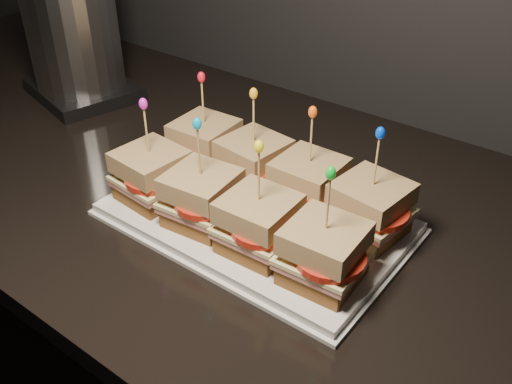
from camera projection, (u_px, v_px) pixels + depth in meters
The scene contains 62 objects.
granite_slab at pixel (277, 210), 0.88m from camera, with size 2.39×0.74×0.03m, color black.
platter at pixel (256, 219), 0.82m from camera, with size 0.41×0.25×0.02m, color silver.
platter_rim at pixel (256, 222), 0.82m from camera, with size 0.42×0.27×0.01m, color silver.
sandwich_0_bread_bot at pixel (206, 159), 0.92m from camera, with size 0.09×0.09×0.02m, color #5C2E13.
sandwich_0_ham at pixel (205, 150), 0.91m from camera, with size 0.09×0.09×0.01m, color #B96360.
sandwich_0_cheese at pixel (205, 146), 0.91m from camera, with size 0.10×0.09×0.01m, color beige.
sandwich_0_tomato at pixel (208, 146), 0.90m from camera, with size 0.09×0.09×0.01m, color red.
sandwich_0_bread_top at pixel (204, 131), 0.89m from camera, with size 0.09×0.09×0.03m, color brown.
sandwich_0_pick at pixel (203, 105), 0.87m from camera, with size 0.00×0.00×0.09m, color tan.
sandwich_0_frill at pixel (201, 77), 0.84m from camera, with size 0.01×0.01×0.02m, color red.
sandwich_1_bread_bot at pixel (254, 178), 0.87m from camera, with size 0.09×0.09×0.02m, color #5C2E13.
sandwich_1_ham at pixel (254, 169), 0.86m from camera, with size 0.09×0.09×0.01m, color #B96360.
sandwich_1_cheese at pixel (254, 165), 0.86m from camera, with size 0.10×0.09×0.01m, color beige.
sandwich_1_tomato at pixel (258, 165), 0.85m from camera, with size 0.09×0.09×0.01m, color red.
sandwich_1_bread_top at pixel (254, 150), 0.85m from camera, with size 0.09×0.09×0.03m, color brown.
sandwich_1_pick at pixel (254, 122), 0.82m from camera, with size 0.00×0.00×0.09m, color tan.
sandwich_1_frill at pixel (254, 93), 0.80m from camera, with size 0.01×0.01×0.02m, color #F1AD19.
sandwich_2_bread_bot at pixel (307, 200), 0.82m from camera, with size 0.09×0.09×0.02m, color #5C2E13.
sandwich_2_ham at pixel (308, 191), 0.81m from camera, with size 0.09×0.09×0.01m, color #B96360.
sandwich_2_cheese at pixel (308, 187), 0.81m from camera, with size 0.10×0.09×0.01m, color beige.
sandwich_2_tomato at pixel (313, 187), 0.80m from camera, with size 0.09×0.09×0.01m, color red.
sandwich_2_bread_top at pixel (309, 170), 0.80m from camera, with size 0.09×0.09×0.03m, color brown.
sandwich_2_pick at pixel (311, 142), 0.77m from camera, with size 0.00×0.00×0.09m, color tan.
sandwich_2_frill at pixel (313, 112), 0.75m from camera, with size 0.01×0.01×0.02m, color #F85911.
sandwich_3_bread_bot at pixel (368, 224), 0.77m from camera, with size 0.09×0.09×0.02m, color #5C2E13.
sandwich_3_ham at pixel (369, 215), 0.77m from camera, with size 0.09×0.09×0.01m, color #B96360.
sandwich_3_cheese at pixel (370, 211), 0.76m from camera, with size 0.10×0.09×0.01m, color beige.
sandwich_3_tomato at pixel (376, 211), 0.75m from camera, with size 0.09×0.09×0.01m, color red.
sandwich_3_bread_top at pixel (372, 194), 0.75m from camera, with size 0.09×0.09×0.03m, color brown.
sandwich_3_pick at pixel (376, 165), 0.72m from camera, with size 0.00×0.00×0.09m, color tan.
sandwich_3_frill at pixel (380, 133), 0.70m from camera, with size 0.01×0.01×0.02m, color #0237E2.
sandwich_4_bread_bot at pixel (153, 190), 0.84m from camera, with size 0.09×0.09×0.02m, color #5C2E13.
sandwich_4_ham at pixel (152, 181), 0.84m from camera, with size 0.09×0.09×0.01m, color #B96360.
sandwich_4_cheese at pixel (152, 177), 0.83m from camera, with size 0.10×0.09×0.01m, color beige.
sandwich_4_tomato at pixel (154, 177), 0.82m from camera, with size 0.09×0.09×0.01m, color red.
sandwich_4_bread_top at pixel (150, 161), 0.82m from camera, with size 0.09×0.09×0.03m, color brown.
sandwich_4_pick at pixel (147, 133), 0.79m from camera, with size 0.00×0.00×0.09m, color tan.
sandwich_4_frill at pixel (143, 104), 0.77m from camera, with size 0.01×0.01×0.02m, color #C51CBF.
sandwich_5_bread_bot at pixel (203, 214), 0.80m from camera, with size 0.09×0.09×0.02m, color #5C2E13.
sandwich_5_ham at pixel (202, 204), 0.79m from camera, with size 0.09×0.09×0.01m, color #B96360.
sandwich_5_cheese at pixel (202, 200), 0.78m from camera, with size 0.10×0.09×0.01m, color beige.
sandwich_5_tomato at pixel (205, 201), 0.77m from camera, with size 0.09×0.09×0.01m, color red.
sandwich_5_bread_top at pixel (201, 184), 0.77m from camera, with size 0.09×0.09×0.03m, color brown.
sandwich_5_pick at pixel (199, 155), 0.74m from camera, with size 0.00×0.00×0.09m, color tan.
sandwich_5_frill at pixel (197, 124), 0.72m from camera, with size 0.01×0.01×0.02m, color #0398BE.
sandwich_6_bread_bot at pixel (259, 240), 0.75m from camera, with size 0.09×0.09×0.02m, color #5C2E13.
sandwich_6_ham at pixel (259, 230), 0.74m from camera, with size 0.09×0.09×0.01m, color #B96360.
sandwich_6_cheese at pixel (259, 226), 0.73m from camera, with size 0.10×0.09×0.01m, color beige.
sandwich_6_tomato at pixel (263, 227), 0.72m from camera, with size 0.09×0.09×0.01m, color red.
sandwich_6_bread_top at pixel (259, 209), 0.72m from camera, with size 0.09×0.09×0.03m, color brown.
sandwich_6_pick at pixel (259, 179), 0.69m from camera, with size 0.00×0.00×0.09m, color tan.
sandwich_6_frill at pixel (259, 147), 0.67m from camera, with size 0.01×0.01×0.02m, color yellow.
sandwich_7_bread_bot at pixel (322, 270), 0.70m from camera, with size 0.09×0.09×0.02m, color #5C2E13.
sandwich_7_ham at pixel (323, 260), 0.69m from camera, with size 0.09×0.09×0.01m, color #B96360.
sandwich_7_cheese at pixel (324, 256), 0.68m from camera, with size 0.10×0.09×0.01m, color beige.
sandwich_7_tomato at pixel (330, 258), 0.67m from camera, with size 0.09×0.09×0.01m, color red.
sandwich_7_bread_top at pixel (325, 238), 0.67m from camera, with size 0.09×0.09×0.03m, color brown.
sandwich_7_pick at pixel (328, 207), 0.64m from camera, with size 0.00×0.00×0.09m, color tan.
sandwich_7_frill at pixel (331, 173), 0.62m from camera, with size 0.01×0.01×0.02m, color green.
appliance_base at pixel (84, 90), 1.19m from camera, with size 0.21×0.18×0.03m, color #262628.
appliance_body at pixel (73, 29), 1.12m from camera, with size 0.18×0.18×0.23m, color silver.
appliance at pixel (73, 31), 1.12m from camera, with size 0.21×0.18×0.28m, color silver, non-canonical shape.
Camera 1 is at (0.56, 1.05, 1.38)m, focal length 40.00 mm.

